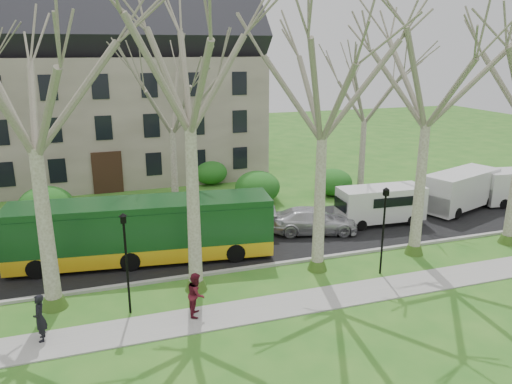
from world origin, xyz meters
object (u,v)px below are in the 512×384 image
van_a (381,205)px  pedestrian_a (40,318)px  bus_follow (143,230)px  van_b (461,191)px  pedestrian_b (196,294)px  sedan (314,221)px

van_a → pedestrian_a: bearing=-155.8°
van_a → bus_follow: bearing=-172.9°
van_b → pedestrian_a: 27.09m
bus_follow → van_a: bearing=10.8°
van_a → pedestrian_b: bearing=-147.7°
pedestrian_a → pedestrian_b: size_ratio=1.00×
pedestrian_b → sedan: bearing=-32.6°
sedan → van_b: (11.32, 0.92, 0.56)m
sedan → pedestrian_a: (-14.53, -7.18, 0.17)m
bus_follow → sedan: (10.02, 0.82, -0.89)m
sedan → van_a: 4.68m
bus_follow → van_b: size_ratio=2.18×
van_a → pedestrian_a: (-19.18, -7.38, -0.25)m
sedan → van_a: (4.66, 0.19, 0.42)m
bus_follow → pedestrian_a: bearing=-118.5°
sedan → van_b: bearing=-69.8°
van_b → pedestrian_b: bearing=-177.3°
van_a → pedestrian_b: size_ratio=2.91×
van_a → van_b: bearing=9.4°
sedan → van_a: van_a is taller
pedestrian_a → van_a: bearing=109.8°
bus_follow → van_a: bus_follow is taller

